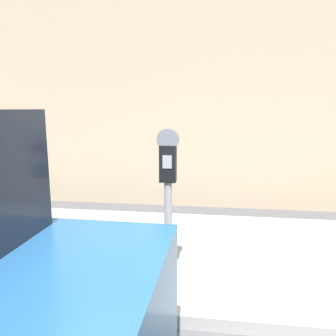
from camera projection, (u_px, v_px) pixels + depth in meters
sidewalk at (202, 254)px, 4.20m from camera, size 24.00×2.80×0.13m
building_facade at (209, 68)px, 6.11m from camera, size 24.00×0.30×5.32m
parking_meter at (168, 187)px, 3.16m from camera, size 0.20×0.12×1.59m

